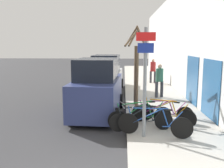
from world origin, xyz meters
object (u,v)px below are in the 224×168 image
object	(u,v)px
parked_car_0	(98,90)
pedestrian_far	(153,69)
bicycle_3	(166,113)
bicycle_0	(154,124)
bicycle_1	(141,120)
bicycle_4	(162,112)
bicycle_2	(141,116)
street_tree	(136,68)
signpost	(145,78)
pedestrian_near	(159,78)
parked_car_1	(107,75)

from	to	relation	value
parked_car_0	pedestrian_far	distance (m)	9.01
bicycle_3	bicycle_0	bearing A→B (deg)	-170.08
bicycle_1	bicycle_4	distance (m)	1.29
bicycle_2	bicycle_3	bearing A→B (deg)	-81.29
bicycle_4	parked_car_0	xyz separation A→B (m)	(-2.53, 1.37, 0.59)
bicycle_4	street_tree	size ratio (longest dim) A/B	0.61
bicycle_0	bicycle_4	size ratio (longest dim) A/B	1.01
signpost	bicycle_1	xyz separation A→B (m)	(-0.05, 0.52, -1.46)
pedestrian_near	pedestrian_far	distance (m)	5.31
bicycle_4	pedestrian_far	bearing A→B (deg)	-1.29
bicycle_4	pedestrian_near	size ratio (longest dim) A/B	1.24
bicycle_4	pedestrian_near	distance (m)	4.54
parked_car_1	parked_car_0	bearing A→B (deg)	-87.00
signpost	bicycle_2	xyz separation A→B (m)	(-0.05, 0.84, -1.43)
signpost	bicycle_3	bearing A→B (deg)	56.39
signpost	pedestrian_near	bearing A→B (deg)	77.74
bicycle_0	bicycle_2	world-z (taller)	bicycle_2
bicycle_1	pedestrian_near	xyz separation A→B (m)	(1.34, 5.43, 0.68)
bicycle_0	pedestrian_far	bearing A→B (deg)	7.11
bicycle_1	bicycle_3	size ratio (longest dim) A/B	1.12
bicycle_3	pedestrian_far	xyz separation A→B (m)	(0.67, 9.93, 0.66)
bicycle_2	parked_car_0	bearing A→B (deg)	20.65
bicycle_4	pedestrian_far	world-z (taller)	pedestrian_far
signpost	bicycle_2	world-z (taller)	signpost
street_tree	pedestrian_far	bearing A→B (deg)	77.72
bicycle_3	bicycle_1	bearing A→B (deg)	164.43
pedestrian_near	parked_car_1	bearing A→B (deg)	-56.77
signpost	pedestrian_near	world-z (taller)	signpost
pedestrian_far	street_tree	world-z (taller)	street_tree
pedestrian_near	signpost	bearing A→B (deg)	59.43
bicycle_2	bicycle_4	distance (m)	1.07
signpost	street_tree	distance (m)	3.72
bicycle_1	bicycle_2	world-z (taller)	bicycle_2
pedestrian_near	street_tree	world-z (taller)	street_tree
signpost	bicycle_3	xyz separation A→B (m)	(0.89, 1.33, -1.45)
bicycle_2	pedestrian_far	size ratio (longest dim) A/B	1.24
bicycle_1	parked_car_1	bearing A→B (deg)	2.51
parked_car_1	pedestrian_far	distance (m)	4.39
bicycle_0	street_tree	size ratio (longest dim) A/B	0.62
bicycle_2	parked_car_1	distance (m)	7.72
bicycle_4	parked_car_0	distance (m)	2.94
bicycle_4	street_tree	distance (m)	2.79
parked_car_0	pedestrian_near	xyz separation A→B (m)	(3.04, 3.08, 0.10)
bicycle_0	parked_car_0	size ratio (longest dim) A/B	0.53
bicycle_3	pedestrian_near	bearing A→B (deg)	28.41
bicycle_0	bicycle_1	xyz separation A→B (m)	(-0.37, 0.48, -0.02)
bicycle_1	pedestrian_far	world-z (taller)	pedestrian_far
parked_car_1	signpost	bearing A→B (deg)	-75.18
street_tree	pedestrian_near	bearing A→B (deg)	58.37
bicycle_2	pedestrian_near	distance (m)	5.33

